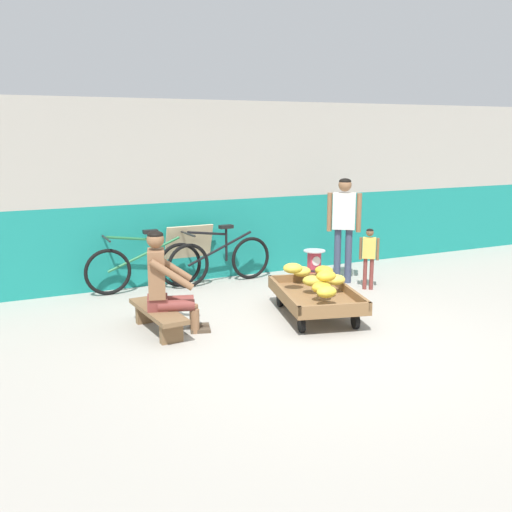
# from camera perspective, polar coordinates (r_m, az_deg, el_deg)

# --- Properties ---
(ground_plane) EXTENTS (80.00, 80.00, 0.00)m
(ground_plane) POSITION_cam_1_polar(r_m,az_deg,el_deg) (6.33, 7.34, -8.36)
(ground_plane) COLOR #A39E93
(back_wall) EXTENTS (16.00, 0.30, 2.63)m
(back_wall) POSITION_cam_1_polar(r_m,az_deg,el_deg) (8.94, -4.10, 6.30)
(back_wall) COLOR #19847A
(back_wall) RESTS_ON ground
(banana_cart) EXTENTS (1.17, 1.60, 0.36)m
(banana_cart) POSITION_cam_1_polar(r_m,az_deg,el_deg) (7.12, 5.77, -4.00)
(banana_cart) COLOR brown
(banana_cart) RESTS_ON ground
(banana_pile) EXTENTS (0.84, 1.18, 0.25)m
(banana_pile) POSITION_cam_1_polar(r_m,az_deg,el_deg) (7.16, 5.93, -2.12)
(banana_pile) COLOR gold
(banana_pile) RESTS_ON banana_cart
(low_bench) EXTENTS (0.38, 1.12, 0.27)m
(low_bench) POSITION_cam_1_polar(r_m,az_deg,el_deg) (6.65, -9.42, -5.61)
(low_bench) COLOR brown
(low_bench) RESTS_ON ground
(vendor_seated) EXTENTS (0.73, 0.59, 1.14)m
(vendor_seated) POSITION_cam_1_polar(r_m,az_deg,el_deg) (6.55, -8.76, -2.51)
(vendor_seated) COLOR brown
(vendor_seated) RESTS_ON ground
(plastic_crate) EXTENTS (0.36, 0.28, 0.30)m
(plastic_crate) POSITION_cam_1_polar(r_m,az_deg,el_deg) (8.22, 5.59, -2.47)
(plastic_crate) COLOR red
(plastic_crate) RESTS_ON ground
(weighing_scale) EXTENTS (0.30, 0.30, 0.29)m
(weighing_scale) POSITION_cam_1_polar(r_m,az_deg,el_deg) (8.15, 5.64, -0.40)
(weighing_scale) COLOR #28282D
(weighing_scale) RESTS_ON plastic_crate
(bicycle_near_left) EXTENTS (1.66, 0.48, 0.86)m
(bicycle_near_left) POSITION_cam_1_polar(r_m,az_deg,el_deg) (8.35, -10.70, -0.96)
(bicycle_near_left) COLOR black
(bicycle_near_left) RESTS_ON ground
(bicycle_far_left) EXTENTS (1.66, 0.48, 0.86)m
(bicycle_far_left) POSITION_cam_1_polar(r_m,az_deg,el_deg) (8.63, -3.48, -0.35)
(bicycle_far_left) COLOR black
(bicycle_far_left) RESTS_ON ground
(sign_board) EXTENTS (0.70, 0.31, 0.86)m
(sign_board) POSITION_cam_1_polar(r_m,az_deg,el_deg) (8.75, -6.59, 0.26)
(sign_board) COLOR #C6B289
(sign_board) RESTS_ON ground
(customer_adult) EXTENTS (0.41, 0.35, 1.53)m
(customer_adult) POSITION_cam_1_polar(r_m,az_deg,el_deg) (8.66, 8.48, 3.60)
(customer_adult) COLOR #38425B
(customer_adult) RESTS_ON ground
(customer_child) EXTENTS (0.22, 0.20, 0.87)m
(customer_child) POSITION_cam_1_polar(r_m,az_deg,el_deg) (8.39, 10.84, 0.37)
(customer_child) COLOR brown
(customer_child) RESTS_ON ground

